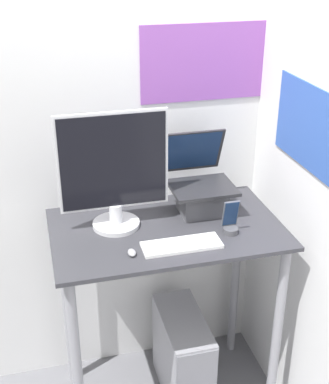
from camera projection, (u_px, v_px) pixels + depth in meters
The scene contains 8 objects.
wall_back at pixel (146, 146), 2.68m from camera, with size 6.00×0.06×2.60m.
desk at pixel (167, 268), 2.53m from camera, with size 1.05×0.64×1.06m.
laptop at pixel (201, 191), 2.54m from camera, with size 0.30×0.34×0.37m.
monitor at pixel (114, 175), 2.34m from camera, with size 0.49×0.22×0.54m.
keyboard at pixel (182, 245), 2.28m from camera, with size 0.34×0.12×0.02m.
mouse at pixel (132, 253), 2.22m from camera, with size 0.03×0.05×0.02m.
cell_phone at pixel (231, 223), 2.37m from camera, with size 0.07×0.07×0.16m.
computer_tower at pixel (183, 356), 2.83m from camera, with size 0.21×0.49×0.49m.
Camera 1 is at (-0.54, -1.73, 2.27)m, focal length 50.00 mm.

